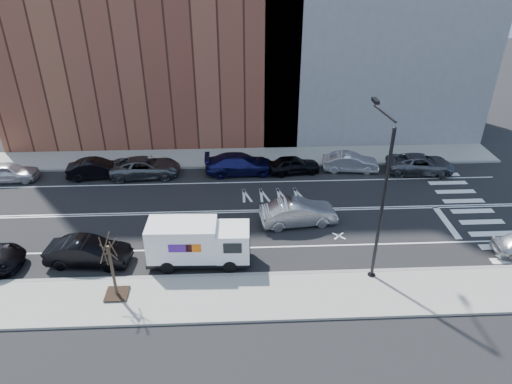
{
  "coord_description": "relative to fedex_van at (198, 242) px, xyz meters",
  "views": [
    {
      "loc": [
        -0.43,
        -27.22,
        16.86
      ],
      "look_at": [
        0.81,
        0.23,
        1.4
      ],
      "focal_mm": 32.0,
      "sensor_mm": 36.0,
      "label": 1
    }
  ],
  "objects": [
    {
      "name": "street_tree",
      "position": [
        -4.18,
        -2.8,
        0.03
      ],
      "size": [
        1.2,
        1.2,
        3.75
      ],
      "color": "black",
      "rests_on": "ground"
    },
    {
      "name": "far_parked_g",
      "position": [
        17.22,
        11.03,
        -0.67
      ],
      "size": [
        5.61,
        2.98,
        1.5
      ],
      "primitive_type": "imported",
      "rotation": [
        0.0,
        0.0,
        1.48
      ],
      "color": "#505258",
      "rests_on": "ground"
    },
    {
      "name": "crosswalk",
      "position": [
        18.82,
        5.6,
        -1.42
      ],
      "size": [
        3.0,
        14.0,
        0.01
      ],
      "primitive_type": null,
      "color": "white",
      "rests_on": "ground"
    },
    {
      "name": "curb_near",
      "position": [
        2.82,
        -1.4,
        -1.34
      ],
      "size": [
        44.0,
        0.25,
        0.17
      ],
      "primitive_type": "cube",
      "color": "gray",
      "rests_on": "ground"
    },
    {
      "name": "far_parked_f",
      "position": [
        11.62,
        11.61,
        -0.69
      ],
      "size": [
        4.61,
        1.99,
        1.48
      ],
      "primitive_type": "imported",
      "rotation": [
        0.0,
        0.0,
        1.47
      ],
      "color": "silver",
      "rests_on": "ground"
    },
    {
      "name": "bldg_brick",
      "position": [
        -5.18,
        21.2,
        9.57
      ],
      "size": [
        26.0,
        10.0,
        22.0
      ],
      "primitive_type": "cube",
      "color": "brown",
      "rests_on": "ground"
    },
    {
      "name": "far_parked_b",
      "position": [
        -8.76,
        11.32,
        -0.68
      ],
      "size": [
        4.7,
        2.05,
        1.5
      ],
      "primitive_type": "imported",
      "rotation": [
        0.0,
        0.0,
        1.68
      ],
      "color": "black",
      "rests_on": "ground"
    },
    {
      "name": "far_parked_c",
      "position": [
        -4.97,
        11.42,
        -0.66
      ],
      "size": [
        5.65,
        2.87,
        1.53
      ],
      "primitive_type": "imported",
      "rotation": [
        0.0,
        0.0,
        1.63
      ],
      "color": "#52565B",
      "rests_on": "ground"
    },
    {
      "name": "sidewalk_near",
      "position": [
        2.82,
        -3.2,
        -1.35
      ],
      "size": [
        44.0,
        3.6,
        0.15
      ],
      "primitive_type": "cube",
      "color": "gray",
      "rests_on": "ground"
    },
    {
      "name": "curb_far",
      "position": [
        2.82,
        12.6,
        -1.34
      ],
      "size": [
        44.0,
        0.25,
        0.17
      ],
      "primitive_type": "cube",
      "color": "gray",
      "rests_on": "ground"
    },
    {
      "name": "sidewalk_far",
      "position": [
        2.82,
        14.4,
        -1.35
      ],
      "size": [
        44.0,
        3.6,
        0.15
      ],
      "primitive_type": "cube",
      "color": "gray",
      "rests_on": "ground"
    },
    {
      "name": "near_parked_rear_a",
      "position": [
        -6.41,
        0.2,
        -0.63
      ],
      "size": [
        4.98,
        2.14,
        1.6
      ],
      "primitive_type": "imported",
      "rotation": [
        0.0,
        0.0,
        1.48
      ],
      "color": "black",
      "rests_on": "ground"
    },
    {
      "name": "streetlight",
      "position": [
        9.82,
        -1.31,
        3.65
      ],
      "size": [
        0.44,
        4.02,
        9.34
      ],
      "color": "black",
      "rests_on": "ground"
    },
    {
      "name": "ground",
      "position": [
        2.82,
        5.6,
        -1.43
      ],
      "size": [
        120.0,
        120.0,
        0.0
      ],
      "primitive_type": "plane",
      "color": "black",
      "rests_on": "ground"
    },
    {
      "name": "driving_sedan",
      "position": [
        6.36,
        3.92,
        -0.59
      ],
      "size": [
        5.26,
        2.42,
        1.67
      ],
      "primitive_type": "imported",
      "rotation": [
        0.0,
        0.0,
        1.7
      ],
      "color": "#A2A2A6",
      "rests_on": "ground"
    },
    {
      "name": "far_parked_d",
      "position": [
        2.6,
        11.56,
        -0.61
      ],
      "size": [
        5.71,
        2.48,
        1.64
      ],
      "primitive_type": "imported",
      "rotation": [
        0.0,
        0.0,
        1.6
      ],
      "color": "#16184F",
      "rests_on": "ground"
    },
    {
      "name": "far_parked_e",
      "position": [
        6.93,
        11.4,
        -0.71
      ],
      "size": [
        4.37,
        2.16,
        1.43
      ],
      "primitive_type": "imported",
      "rotation": [
        0.0,
        0.0,
        1.69
      ],
      "color": "black",
      "rests_on": "ground"
    },
    {
      "name": "fedex_van",
      "position": [
        0.0,
        0.0,
        0.0
      ],
      "size": [
        6.01,
        2.26,
        2.72
      ],
      "rotation": [
        0.0,
        0.0,
        -0.03
      ],
      "color": "black",
      "rests_on": "ground"
    },
    {
      "name": "road_markings",
      "position": [
        2.82,
        5.6,
        -1.42
      ],
      "size": [
        40.0,
        8.6,
        0.01
      ],
      "primitive_type": null,
      "color": "white",
      "rests_on": "ground"
    },
    {
      "name": "far_parked_a",
      "position": [
        -15.53,
        11.07,
        -0.68
      ],
      "size": [
        4.47,
        1.95,
        1.5
      ],
      "primitive_type": "imported",
      "rotation": [
        0.0,
        0.0,
        1.61
      ],
      "color": "silver",
      "rests_on": "ground"
    }
  ]
}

